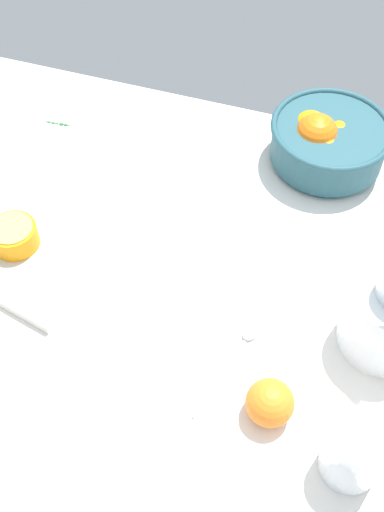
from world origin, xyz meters
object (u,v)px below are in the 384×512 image
cutting_board (20,240)px  orange_half_0 (14,236)px  fruit_bowl (328,141)px  loose_orange_1 (270,403)px  spoon (235,355)px  juice_glass (355,454)px

cutting_board → orange_half_0: size_ratio=3.87×
fruit_bowl → cutting_board: (-46.51, -36.78, -4.18)cm
cutting_board → loose_orange_1: 51.33cm
orange_half_0 → spoon: 42.10cm
cutting_board → juice_glass: bearing=-18.8°
cutting_board → orange_half_0: bearing=-73.1°
fruit_bowl → loose_orange_1: (1.97, -53.46, -1.65)cm
juice_glass → spoon: 22.70cm
orange_half_0 → spoon: (41.16, -8.01, -3.68)cm
orange_half_0 → loose_orange_1: bearing=-17.7°
fruit_bowl → juice_glass: fruit_bowl is taller
orange_half_0 → loose_orange_1: (48.07, -15.34, -0.60)cm
cutting_board → loose_orange_1: (48.48, -16.68, 2.52)cm
fruit_bowl → spoon: fruit_bowl is taller
juice_glass → spoon: juice_glass is taller
juice_glass → loose_orange_1: (-12.26, 4.02, -1.26)cm
cutting_board → spoon: size_ratio=1.74×
spoon → juice_glass: bearing=-30.6°
fruit_bowl → juice_glass: 59.21cm
cutting_board → fruit_bowl: bearing=38.3°
orange_half_0 → loose_orange_1: size_ratio=1.15×
cutting_board → orange_half_0: orange_half_0 is taller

